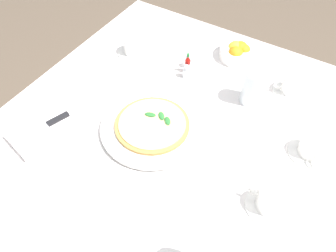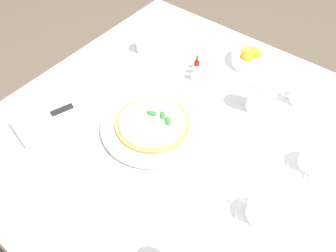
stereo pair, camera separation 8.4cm
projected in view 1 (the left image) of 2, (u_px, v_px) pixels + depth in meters
ground_plane at (179, 229)px, 1.69m from camera, size 8.00×8.00×0.00m
dining_table at (182, 154)px, 1.24m from camera, size 1.16×1.16×0.72m
pizza_plate at (152, 127)px, 1.14m from camera, size 0.33×0.33×0.02m
pizza at (152, 124)px, 1.13m from camera, size 0.24×0.24×0.02m
coffee_cup_far_left at (134, 47)px, 1.38m from camera, size 0.13×0.13×0.06m
coffee_cup_near_right at (271, 201)px, 0.94m from camera, size 0.13×0.13×0.07m
coffee_cup_left_edge at (312, 148)px, 1.06m from camera, size 0.13×0.13×0.06m
coffee_cup_back_corner at (293, 86)px, 1.24m from camera, size 0.13×0.13×0.06m
water_glass_far_right at (252, 89)px, 1.19m from camera, size 0.07×0.07×0.13m
napkin_folded at (46, 129)px, 1.13m from camera, size 0.24×0.18×0.02m
dinner_knife at (44, 127)px, 1.12m from camera, size 0.19×0.08×0.01m
citrus_bowl at (239, 52)px, 1.36m from camera, size 0.15×0.15×0.07m
hot_sauce_bottle at (188, 65)px, 1.30m from camera, size 0.02×0.02×0.08m
salt_shaker at (186, 72)px, 1.29m from camera, size 0.03×0.03×0.06m
pepper_shaker at (189, 61)px, 1.33m from camera, size 0.03×0.03×0.06m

